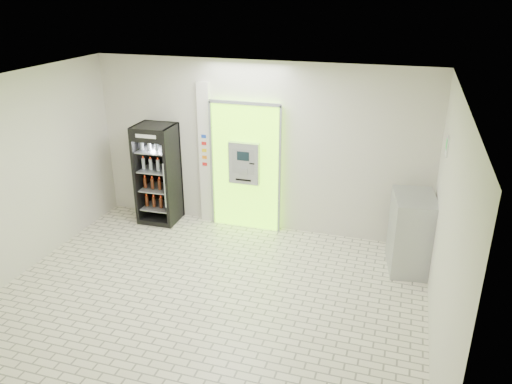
% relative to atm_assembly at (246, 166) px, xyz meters
% --- Properties ---
extents(ground, '(6.00, 6.00, 0.00)m').
position_rel_atm_assembly_xyz_m(ground, '(0.20, -2.41, -1.17)').
color(ground, beige).
rests_on(ground, ground).
extents(room_shell, '(6.00, 6.00, 6.00)m').
position_rel_atm_assembly_xyz_m(room_shell, '(0.20, -2.41, 0.67)').
color(room_shell, beige).
rests_on(room_shell, ground).
extents(atm_assembly, '(1.30, 0.24, 2.33)m').
position_rel_atm_assembly_xyz_m(atm_assembly, '(0.00, 0.00, 0.00)').
color(atm_assembly, '#82ED15').
rests_on(atm_assembly, ground).
extents(pillar, '(0.22, 0.11, 2.60)m').
position_rel_atm_assembly_xyz_m(pillar, '(-0.78, 0.04, 0.13)').
color(pillar, silver).
rests_on(pillar, ground).
extents(beverage_cooler, '(0.70, 0.67, 1.84)m').
position_rel_atm_assembly_xyz_m(beverage_cooler, '(-1.63, -0.22, -0.29)').
color(beverage_cooler, black).
rests_on(beverage_cooler, ground).
extents(steel_cabinet, '(0.73, 0.98, 1.20)m').
position_rel_atm_assembly_xyz_m(steel_cabinet, '(2.89, -0.65, -0.57)').
color(steel_cabinet, '#9DA0A5').
rests_on(steel_cabinet, ground).
extents(exit_sign, '(0.02, 0.22, 0.26)m').
position_rel_atm_assembly_xyz_m(exit_sign, '(3.19, -1.01, 0.95)').
color(exit_sign, white).
rests_on(exit_sign, room_shell).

